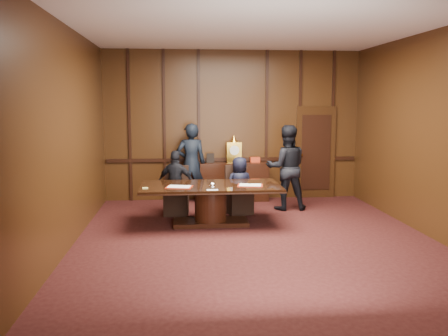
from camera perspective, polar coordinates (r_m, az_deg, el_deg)
The scene contains 13 objects.
room at distance 7.90m, azimuth 4.27°, elevation 3.75°, with size 7.00×7.04×3.50m.
sideboard at distance 11.11m, azimuth 1.20°, elevation -1.46°, with size 1.60×0.45×1.54m.
conference_table at distance 8.93m, azimuth -1.63°, elevation -3.62°, with size 2.62×1.32×0.76m.
folder_left at distance 8.66m, azimuth -5.42°, elevation -2.28°, with size 0.52×0.42×0.02m.
folder_right at distance 8.80m, azimuth 3.17°, elevation -2.09°, with size 0.51×0.41×0.02m.
inkstand at distance 8.43m, azimuth -1.44°, elevation -2.20°, with size 0.20×0.14×0.12m.
notepad at distance 8.63m, azimuth -9.46°, elevation -2.39°, with size 0.10×0.07×0.01m, color #F4EA77.
chair_left at distance 9.81m, azimuth -5.74°, elevation -3.90°, with size 0.52×0.52×0.99m.
chair_right at distance 9.89m, azimuth 1.78°, elevation -3.77°, with size 0.57×0.57×0.99m.
signatory_left at distance 9.67m, azimuth -5.79°, elevation -1.82°, with size 0.78×0.33×1.33m, color black.
signatory_right at distance 9.75m, azimuth 1.88°, elevation -2.12°, with size 0.58×0.38×1.19m, color black.
witness_left at distance 10.82m, azimuth -3.97°, elevation 0.56°, with size 0.67×0.44×1.83m, color black.
witness_right at distance 10.22m, azimuth 7.51°, elevation 0.05°, with size 0.88×0.69×1.82m, color black.
Camera 1 is at (-1.24, -7.63, 2.29)m, focal length 38.00 mm.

